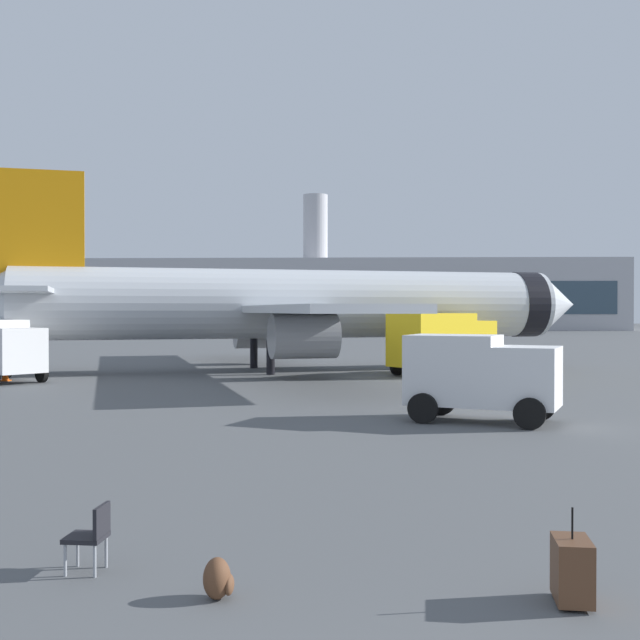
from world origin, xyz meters
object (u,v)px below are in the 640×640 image
at_px(traveller_backpack, 218,579).
at_px(cargo_van, 480,373).
at_px(rolling_suitcase, 572,570).
at_px(airplane_at_gate, 293,305).
at_px(fuel_truck, 442,341).
at_px(gate_chair, 92,533).
at_px(safety_cone_mid, 5,374).

bearing_deg(traveller_backpack, cargo_van, 69.76).
relative_size(rolling_suitcase, traveller_backpack, 2.29).
distance_m(airplane_at_gate, cargo_van, 21.21).
bearing_deg(fuel_truck, rolling_suitcase, -94.05).
bearing_deg(rolling_suitcase, traveller_backpack, 179.98).
height_order(airplane_at_gate, rolling_suitcase, airplane_at_gate).
bearing_deg(airplane_at_gate, rolling_suitcase, -80.77).
bearing_deg(cargo_van, airplane_at_gate, 109.46).
xyz_separation_m(fuel_truck, cargo_van, (-0.88, -17.45, -0.32)).
bearing_deg(airplane_at_gate, gate_chair, -90.31).
bearing_deg(fuel_truck, safety_cone_mid, -168.07).
bearing_deg(fuel_truck, gate_chair, -104.49).
relative_size(safety_cone_mid, gate_chair, 0.78).
distance_m(cargo_van, traveller_backpack, 15.78).
height_order(cargo_van, gate_chair, cargo_van).
height_order(fuel_truck, rolling_suitcase, fuel_truck).
height_order(airplane_at_gate, gate_chair, airplane_at_gate).
bearing_deg(cargo_van, gate_chair, -117.46).
bearing_deg(airplane_at_gate, fuel_truck, -17.16).
height_order(rolling_suitcase, traveller_backpack, rolling_suitcase).
xyz_separation_m(safety_cone_mid, traveller_backpack, (14.76, -27.75, -0.10)).
height_order(cargo_van, rolling_suitcase, cargo_van).
distance_m(fuel_truck, traveller_backpack, 32.86).
relative_size(safety_cone_mid, traveller_backpack, 1.40).
relative_size(safety_cone_mid, rolling_suitcase, 0.61).
height_order(safety_cone_mid, gate_chair, gate_chair).
distance_m(rolling_suitcase, gate_chair, 5.88).
relative_size(cargo_van, rolling_suitcase, 4.39).
bearing_deg(gate_chair, airplane_at_gate, 89.69).
distance_m(airplane_at_gate, rolling_suitcase, 35.26).
relative_size(airplane_at_gate, safety_cone_mid, 52.04).
relative_size(cargo_van, gate_chair, 5.61).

